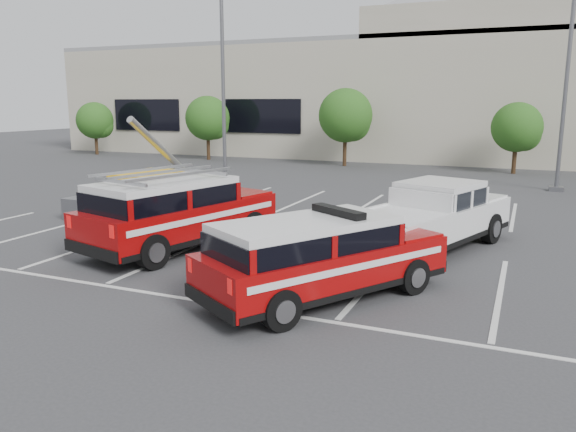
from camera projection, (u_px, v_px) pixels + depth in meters
name	position (u px, v px, depth m)	size (l,w,h in m)	color
ground	(268.00, 266.00, 13.91)	(120.00, 120.00, 0.00)	#353537
stall_markings	(328.00, 228.00, 17.97)	(23.00, 15.00, 0.01)	silver
convention_building	(453.00, 92.00, 41.60)	(60.00, 16.99, 13.20)	beige
tree_far_left	(96.00, 122.00, 42.89)	(2.77, 2.77, 3.99)	#3F2B19
tree_left	(209.00, 120.00, 38.98)	(3.07, 3.07, 4.42)	#3F2B19
tree_mid_left	(347.00, 117.00, 35.06)	(3.37, 3.37, 4.85)	#3F2B19
tree_mid_right	(518.00, 129.00, 31.30)	(2.77, 2.77, 3.99)	#3F2B19
light_pole_left	(223.00, 76.00, 26.78)	(0.90, 0.60, 10.24)	#59595E
light_pole_mid	(567.00, 74.00, 24.58)	(0.90, 0.60, 10.24)	#59595E
fire_chief_suv	(321.00, 263.00, 11.43)	(4.40, 5.50, 1.86)	#890607
white_pickup	(430.00, 223.00, 15.29)	(3.93, 6.34, 1.84)	silver
ladder_suv	(177.00, 217.00, 15.34)	(3.55, 5.97, 2.21)	#890607
utility_rig	(146.00, 196.00, 19.86)	(3.58, 4.21, 3.53)	#59595E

